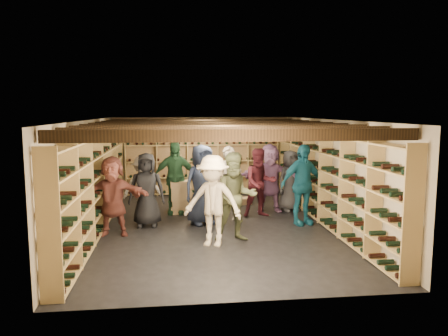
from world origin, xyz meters
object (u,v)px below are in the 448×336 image
Objects in this scene: person_10 at (175,178)px; person_6 at (202,185)px; person_4 at (302,185)px; person_11 at (270,178)px; person_2 at (236,197)px; person_8 at (260,183)px; crate_loose at (242,201)px; person_9 at (142,186)px; crate_stack_left at (181,197)px; person_3 at (213,201)px; person_0 at (147,190)px; person_5 at (113,196)px; person_12 at (290,181)px; crate_stack_right at (182,201)px; person_7 at (229,183)px.

person_6 is at bearing -57.43° from person_10.
person_11 is at bearing 91.39° from person_4.
person_2 is 2.12m from person_8.
crate_loose is 2.93m from person_9.
person_6 reaches higher than crate_stack_left.
person_11 is (1.73, 2.73, -0.00)m from person_3.
person_9 is at bearing 144.48° from person_4.
person_6 is (-2.27, 0.30, -0.01)m from person_4.
crate_stack_left is at bearing -151.00° from crate_loose.
person_4 reaches higher than person_2.
person_4 is (3.53, -0.25, 0.09)m from person_0.
person_5 is (-1.46, -1.78, 0.41)m from crate_stack_left.
person_4 reaches higher than person_12.
person_6 is (0.44, -1.43, 0.67)m from crate_stack_right.
person_2 reaches higher than person_11.
person_11 is (3.74, 1.78, 0.04)m from person_5.
person_7 is (1.93, 0.44, 0.05)m from person_0.
crate_stack_left is 1.02m from person_9.
person_2 reaches higher than person_7.
person_11 is at bearing 158.44° from person_12.
person_12 is (1.13, -0.94, 0.71)m from crate_loose.
person_3 is at bearing -78.62° from crate_stack_left.
person_11 is (1.24, 2.47, -0.02)m from person_2.
person_3 is at bearing -151.44° from person_12.
person_6 is (-0.58, 1.40, 0.02)m from person_2.
person_4 is (2.70, -1.74, 0.67)m from crate_stack_right.
person_7 is at bearing 139.65° from person_4.
crate_loose is 2.50m from person_6.
person_3 is 2.58m from person_8.
person_4 is (1.03, -2.31, 0.84)m from crate_loose.
person_2 is 2.02m from person_4.
crate_stack_right is 2.88m from person_12.
crate_loose is 1.36m from person_11.
person_8 is at bearing -15.83° from crate_stack_left.
person_10 is at bearing -8.47° from person_9.
person_5 is at bearing -179.05° from person_12.
person_0 is 0.91× the size of person_10.
person_12 is at bearing 27.47° from person_5.
person_7 is at bearing -109.34° from crate_loose.
person_10 is at bearing 58.81° from person_5.
person_11 is (0.58, -0.94, 0.80)m from crate_loose.
crate_loose is 1.88m from person_7.
person_11 reaches higher than person_5.
crate_stack_left is 1.26m from person_6.
person_4 reaches higher than person_3.
person_12 is (4.29, 1.78, -0.04)m from person_5.
person_0 is 1.00× the size of person_5.
person_9 is (-2.87, 0.43, -0.10)m from person_8.
crate_stack_right is 0.31× the size of person_2.
person_0 is 0.95× the size of person_7.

